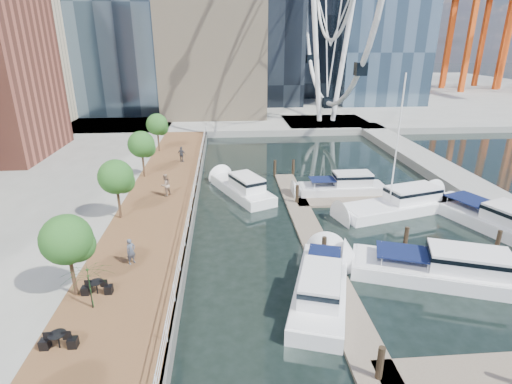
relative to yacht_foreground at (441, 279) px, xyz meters
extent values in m
plane|color=black|center=(-9.74, -5.32, 0.00)|extent=(520.00, 520.00, 0.00)
cube|color=brown|center=(-18.74, 9.68, 0.50)|extent=(6.00, 60.00, 1.00)
cube|color=#595954|center=(-15.74, 9.68, 0.50)|extent=(0.25, 60.00, 1.00)
cube|color=gray|center=(-9.74, 96.68, 0.50)|extent=(200.00, 114.00, 1.00)
cube|color=gray|center=(10.26, 14.68, 0.50)|extent=(4.00, 60.00, 1.00)
cube|color=gray|center=(4.26, 46.68, 0.50)|extent=(14.00, 12.00, 1.00)
cube|color=#6D6051|center=(-6.74, 4.68, 0.10)|extent=(2.00, 32.00, 0.20)
cube|color=#6D6051|center=(-0.74, -7.32, 0.10)|extent=(12.00, 2.00, 0.20)
cube|color=#6D6051|center=(-0.74, 2.68, 0.10)|extent=(12.00, 2.00, 0.20)
cube|color=#6D6051|center=(-0.74, 12.68, 0.10)|extent=(12.00, 2.00, 0.20)
cylinder|color=white|center=(1.76, 46.68, 14.00)|extent=(0.80, 0.80, 26.00)
cylinder|color=white|center=(6.76, 46.68, 14.00)|extent=(0.80, 0.80, 26.00)
cylinder|color=#3F2B1C|center=(-21.14, -1.32, 2.20)|extent=(0.20, 0.20, 2.40)
sphere|color=#265B1E|center=(-21.14, -1.32, 4.30)|extent=(2.60, 2.60, 2.60)
cylinder|color=#3F2B1C|center=(-21.14, 8.68, 2.20)|extent=(0.20, 0.20, 2.40)
sphere|color=#265B1E|center=(-21.14, 8.68, 4.30)|extent=(2.60, 2.60, 2.60)
cylinder|color=#3F2B1C|center=(-21.14, 18.68, 2.20)|extent=(0.20, 0.20, 2.40)
sphere|color=#265B1E|center=(-21.14, 18.68, 4.30)|extent=(2.60, 2.60, 2.60)
cylinder|color=#3F2B1C|center=(-21.14, 28.68, 2.20)|extent=(0.20, 0.20, 2.40)
sphere|color=#265B1E|center=(-21.14, 28.68, 4.30)|extent=(2.60, 2.60, 2.60)
imported|color=#495161|center=(-18.85, 1.74, 1.81)|extent=(0.69, 0.69, 1.63)
imported|color=gray|center=(-18.29, 13.14, 1.99)|extent=(1.18, 1.22, 1.97)
imported|color=#31333D|center=(-17.88, 23.61, 1.87)|extent=(1.11, 0.81, 1.75)
imported|color=#113E14|center=(-19.93, -2.56, 2.18)|extent=(2.94, 2.98, 2.35)
camera|label=1|loc=(-13.00, -20.02, 13.66)|focal=28.00mm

